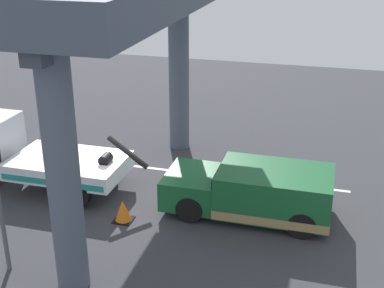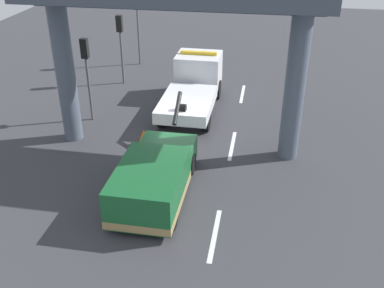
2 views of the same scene
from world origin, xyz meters
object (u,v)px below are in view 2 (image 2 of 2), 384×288
at_px(traffic_light_mid, 137,11).
at_px(traffic_light_near, 86,61).
at_px(traffic_light_far, 120,34).
at_px(towed_van_green, 154,179).
at_px(traffic_cone_orange, 144,137).
at_px(tow_truck_white, 194,84).

bearing_deg(traffic_light_mid, traffic_light_near, 180.00).
distance_m(traffic_light_far, traffic_light_mid, 3.54).
xyz_separation_m(towed_van_green, traffic_light_near, (5.87, 4.58, 2.13)).
relative_size(traffic_light_near, traffic_light_mid, 0.85).
xyz_separation_m(traffic_light_mid, traffic_cone_orange, (-10.50, -3.13, -3.05)).
height_order(tow_truck_white, traffic_light_near, traffic_light_near).
bearing_deg(tow_truck_white, traffic_light_mid, 37.26).
xyz_separation_m(traffic_light_far, traffic_cone_orange, (-7.00, -3.13, -2.52)).
height_order(traffic_light_mid, traffic_cone_orange, traffic_light_mid).
relative_size(tow_truck_white, traffic_light_far, 1.86).
distance_m(traffic_light_near, traffic_light_mid, 8.51).
bearing_deg(towed_van_green, traffic_light_near, 38.00).
relative_size(tow_truck_white, traffic_cone_orange, 10.40).
distance_m(tow_truck_white, traffic_cone_orange, 4.78).
distance_m(tow_truck_white, traffic_light_near, 5.48).
xyz_separation_m(tow_truck_white, traffic_light_near, (-2.47, 4.59, 1.71)).
height_order(tow_truck_white, traffic_light_far, traffic_light_far).
xyz_separation_m(tow_truck_white, traffic_light_far, (2.53, 4.59, 1.65)).
bearing_deg(tow_truck_white, traffic_light_near, 118.28).
bearing_deg(traffic_light_near, tow_truck_white, -61.72).
bearing_deg(towed_van_green, traffic_light_mid, 17.70).
relative_size(traffic_light_far, traffic_cone_orange, 5.59).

